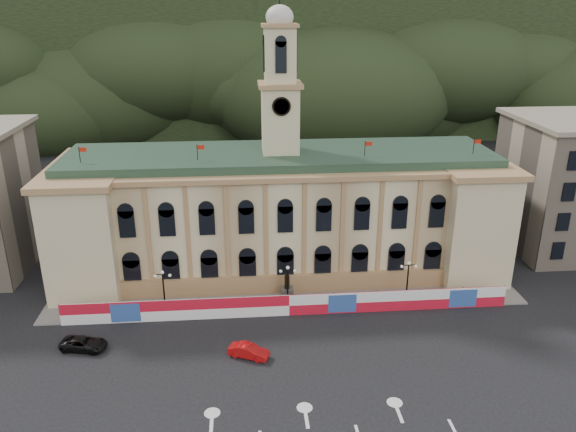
{
  "coord_description": "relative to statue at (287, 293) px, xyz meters",
  "views": [
    {
      "loc": [
        -4.78,
        -39.84,
        33.09
      ],
      "look_at": [
        0.12,
        18.0,
        10.82
      ],
      "focal_mm": 35.0,
      "sensor_mm": 36.0,
      "label": 1
    }
  ],
  "objects": [
    {
      "name": "ground",
      "position": [
        0.0,
        -18.0,
        -1.19
      ],
      "size": [
        260.0,
        260.0,
        0.0
      ],
      "primitive_type": "plane",
      "color": "black",
      "rests_on": "ground"
    },
    {
      "name": "hill_ridge",
      "position": [
        0.03,
        103.99,
        18.3
      ],
      "size": [
        230.0,
        80.0,
        64.0
      ],
      "color": "black",
      "rests_on": "ground"
    },
    {
      "name": "city_hall",
      "position": [
        0.0,
        9.63,
        6.66
      ],
      "size": [
        56.2,
        17.6,
        37.1
      ],
      "color": "beige",
      "rests_on": "ground"
    },
    {
      "name": "hoarding_fence",
      "position": [
        0.06,
        -2.93,
        0.06
      ],
      "size": [
        50.0,
        0.44,
        2.5
      ],
      "color": "red",
      "rests_on": "ground"
    },
    {
      "name": "pavement",
      "position": [
        0.0,
        -0.25,
        -1.11
      ],
      "size": [
        56.0,
        5.5,
        0.16
      ],
      "primitive_type": "cube",
      "color": "slate",
      "rests_on": "ground"
    },
    {
      "name": "statue",
      "position": [
        0.0,
        0.0,
        0.0
      ],
      "size": [
        1.4,
        1.4,
        3.72
      ],
      "color": "#595651",
      "rests_on": "ground"
    },
    {
      "name": "lamp_left",
      "position": [
        -14.0,
        -1.0,
        1.89
      ],
      "size": [
        1.96,
        0.44,
        5.15
      ],
      "color": "black",
      "rests_on": "ground"
    },
    {
      "name": "lamp_center",
      "position": [
        0.0,
        -1.0,
        1.89
      ],
      "size": [
        1.96,
        0.44,
        5.15
      ],
      "color": "black",
      "rests_on": "ground"
    },
    {
      "name": "lamp_right",
      "position": [
        14.0,
        -1.0,
        1.89
      ],
      "size": [
        1.96,
        0.44,
        5.15
      ],
      "color": "black",
      "rests_on": "ground"
    },
    {
      "name": "red_sedan",
      "position": [
        -4.69,
        -10.61,
        -0.52
      ],
      "size": [
        4.38,
        5.1,
        1.34
      ],
      "primitive_type": "imported",
      "rotation": [
        0.0,
        0.0,
        1.16
      ],
      "color": "#B30C0E",
      "rests_on": "ground"
    },
    {
      "name": "black_suv",
      "position": [
        -21.33,
        -7.87,
        -0.53
      ],
      "size": [
        4.13,
        5.61,
        1.31
      ],
      "primitive_type": "imported",
      "rotation": [
        0.0,
        0.0,
        1.36
      ],
      "color": "black",
      "rests_on": "ground"
    }
  ]
}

